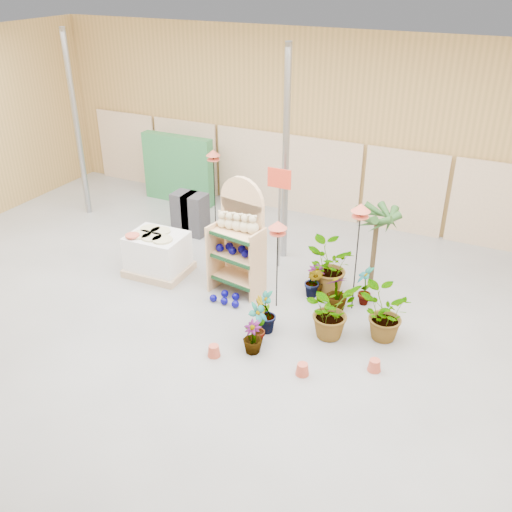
% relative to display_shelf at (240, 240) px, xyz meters
% --- Properties ---
extents(room, '(15.20, 12.10, 4.70)m').
position_rel_display_shelf_xyz_m(room, '(0.21, -0.94, 1.16)').
color(room, slate).
rests_on(room, ground).
extents(display_shelf, '(1.05, 0.76, 2.31)m').
position_rel_display_shelf_xyz_m(display_shelf, '(0.00, 0.00, 0.00)').
color(display_shelf, tan).
rests_on(display_shelf, ground).
extents(teddy_bears, '(0.86, 0.24, 0.38)m').
position_rel_display_shelf_xyz_m(teddy_bears, '(0.04, -0.11, 0.41)').
color(teddy_bears, beige).
rests_on(teddy_bears, display_shelf).
extents(gazing_balls_shelf, '(0.85, 0.29, 0.16)m').
position_rel_display_shelf_xyz_m(gazing_balls_shelf, '(-0.00, -0.13, -0.15)').
color(gazing_balls_shelf, '#070467').
rests_on(gazing_balls_shelf, display_shelf).
extents(gazing_balls_floor, '(0.63, 0.39, 0.15)m').
position_rel_display_shelf_xyz_m(gazing_balls_floor, '(0.01, -0.61, -0.98)').
color(gazing_balls_floor, '#070467').
rests_on(gazing_balls_floor, ground).
extents(pallet_stack, '(1.26, 1.06, 0.91)m').
position_rel_display_shelf_xyz_m(pallet_stack, '(-1.83, -0.21, -0.62)').
color(pallet_stack, tan).
rests_on(pallet_stack, ground).
extents(charcoal_planters, '(0.80, 0.50, 1.00)m').
position_rel_display_shelf_xyz_m(charcoal_planters, '(-2.25, 1.74, -0.56)').
color(charcoal_planters, '#262629').
rests_on(charcoal_planters, ground).
extents(trellis_stock, '(2.00, 0.30, 1.80)m').
position_rel_display_shelf_xyz_m(trellis_stock, '(-3.59, 3.35, -0.16)').
color(trellis_stock, '#2A6F3B').
rests_on(trellis_stock, ground).
extents(offer_sign, '(0.50, 0.08, 2.20)m').
position_rel_display_shelf_xyz_m(offer_sign, '(0.31, 1.13, 0.51)').
color(offer_sign, gray).
rests_on(offer_sign, ground).
extents(bird_table_front, '(0.34, 0.34, 1.77)m').
position_rel_display_shelf_xyz_m(bird_table_front, '(0.92, -0.31, 0.59)').
color(bird_table_front, black).
rests_on(bird_table_front, ground).
extents(bird_table_right, '(0.34, 0.34, 2.13)m').
position_rel_display_shelf_xyz_m(bird_table_right, '(2.24, 0.24, 0.93)').
color(bird_table_right, black).
rests_on(bird_table_right, ground).
extents(bird_table_back, '(0.34, 0.34, 1.90)m').
position_rel_display_shelf_xyz_m(bird_table_back, '(-1.96, 2.43, 0.71)').
color(bird_table_back, black).
rests_on(bird_table_back, ground).
extents(palm, '(0.70, 0.70, 1.75)m').
position_rel_display_shelf_xyz_m(palm, '(2.29, 1.31, 0.44)').
color(palm, '#45361F').
rests_on(palm, ground).
extents(potted_plant_0, '(0.44, 0.45, 0.71)m').
position_rel_display_shelf_xyz_m(potted_plant_0, '(1.00, -0.98, -0.70)').
color(potted_plant_0, '#22471C').
rests_on(potted_plant_0, ground).
extents(potted_plant_1, '(0.44, 0.49, 0.73)m').
position_rel_display_shelf_xyz_m(potted_plant_1, '(1.09, -1.18, -0.69)').
color(potted_plant_1, '#22471C').
rests_on(potted_plant_1, ground).
extents(potted_plant_2, '(1.05, 1.12, 1.01)m').
position_rel_display_shelf_xyz_m(potted_plant_2, '(2.14, -0.75, -0.55)').
color(potted_plant_2, '#22471C').
rests_on(potted_plant_2, ground).
extents(potted_plant_3, '(0.57, 0.57, 0.72)m').
position_rel_display_shelf_xyz_m(potted_plant_3, '(1.97, 0.08, -0.69)').
color(potted_plant_3, '#22471C').
rests_on(potted_plant_3, ground).
extents(potted_plant_4, '(0.38, 0.48, 0.81)m').
position_rel_display_shelf_xyz_m(potted_plant_4, '(2.38, 0.50, -0.65)').
color(potted_plant_4, '#22471C').
rests_on(potted_plant_4, ground).
extents(potted_plant_5, '(0.39, 0.32, 0.66)m').
position_rel_display_shelf_xyz_m(potted_plant_5, '(1.43, 0.30, -0.73)').
color(potted_plant_5, '#22471C').
rests_on(potted_plant_5, ground).
extents(potted_plant_6, '(0.98, 0.86, 1.03)m').
position_rel_display_shelf_xyz_m(potted_plant_6, '(1.58, 0.66, -0.54)').
color(potted_plant_6, '#22471C').
rests_on(potted_plant_6, ground).
extents(potted_plant_7, '(0.44, 0.44, 0.60)m').
position_rel_display_shelf_xyz_m(potted_plant_7, '(1.14, -1.78, -0.76)').
color(potted_plant_7, '#22471C').
rests_on(potted_plant_7, ground).
extents(potted_plant_8, '(0.34, 0.45, 0.77)m').
position_rel_display_shelf_xyz_m(potted_plant_8, '(1.11, -1.51, -0.67)').
color(potted_plant_8, '#22471C').
rests_on(potted_plant_8, ground).
extents(potted_plant_10, '(0.95, 0.85, 0.96)m').
position_rel_display_shelf_xyz_m(potted_plant_10, '(2.97, -0.45, -0.58)').
color(potted_plant_10, '#22471C').
rests_on(potted_plant_10, ground).
extents(potted_plant_11, '(0.48, 0.48, 0.61)m').
position_rel_display_shelf_xyz_m(potted_plant_11, '(1.42, 0.44, -0.75)').
color(potted_plant_11, '#22471C').
rests_on(potted_plant_11, ground).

